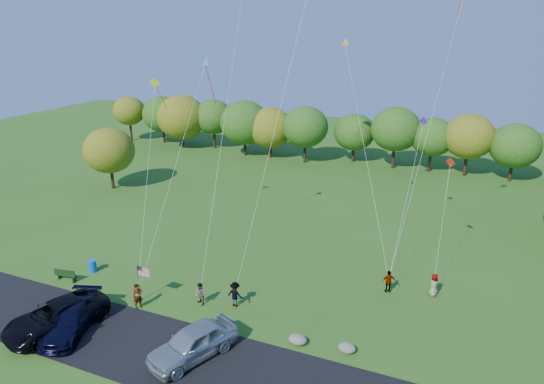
{
  "coord_description": "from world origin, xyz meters",
  "views": [
    {
      "loc": [
        14.98,
        -22.8,
        17.88
      ],
      "look_at": [
        2.71,
        6.0,
        6.84
      ],
      "focal_mm": 32.0,
      "sensor_mm": 36.0,
      "label": 1
    }
  ],
  "objects_px": {
    "flyer_b": "(200,294)",
    "trash_barrel": "(92,266)",
    "minivan_silver": "(193,342)",
    "park_bench": "(66,275)",
    "flyer_a": "(138,296)",
    "flyer_c": "(235,294)",
    "minivan_dark": "(56,316)",
    "minivan_navy": "(70,319)",
    "flyer_e": "(434,285)",
    "flyer_d": "(389,281)"
  },
  "relations": [
    {
      "from": "park_bench",
      "to": "minivan_silver",
      "type": "bearing_deg",
      "value": -25.35
    },
    {
      "from": "flyer_b",
      "to": "park_bench",
      "type": "distance_m",
      "value": 10.74
    },
    {
      "from": "minivan_navy",
      "to": "minivan_silver",
      "type": "xyz_separation_m",
      "value": [
        8.16,
        0.8,
        0.12
      ]
    },
    {
      "from": "minivan_silver",
      "to": "flyer_d",
      "type": "xyz_separation_m",
      "value": [
        8.79,
        11.33,
        -0.15
      ]
    },
    {
      "from": "minivan_navy",
      "to": "flyer_d",
      "type": "xyz_separation_m",
      "value": [
        16.96,
        12.13,
        -0.03
      ]
    },
    {
      "from": "flyer_b",
      "to": "flyer_d",
      "type": "distance_m",
      "value": 12.98
    },
    {
      "from": "minivan_dark",
      "to": "flyer_a",
      "type": "xyz_separation_m",
      "value": [
        3.07,
        3.88,
        -0.05
      ]
    },
    {
      "from": "minivan_dark",
      "to": "minivan_navy",
      "type": "relative_size",
      "value": 1.14
    },
    {
      "from": "minivan_navy",
      "to": "trash_barrel",
      "type": "relative_size",
      "value": 5.97
    },
    {
      "from": "flyer_a",
      "to": "flyer_b",
      "type": "distance_m",
      "value": 4.07
    },
    {
      "from": "trash_barrel",
      "to": "flyer_c",
      "type": "bearing_deg",
      "value": 0.17
    },
    {
      "from": "minivan_silver",
      "to": "flyer_c",
      "type": "relative_size",
      "value": 3.07
    },
    {
      "from": "minivan_dark",
      "to": "park_bench",
      "type": "height_order",
      "value": "minivan_dark"
    },
    {
      "from": "minivan_silver",
      "to": "park_bench",
      "type": "distance_m",
      "value": 13.62
    },
    {
      "from": "minivan_silver",
      "to": "flyer_a",
      "type": "relative_size",
      "value": 3.07
    },
    {
      "from": "minivan_silver",
      "to": "flyer_c",
      "type": "bearing_deg",
      "value": 114.92
    },
    {
      "from": "minivan_dark",
      "to": "minivan_navy",
      "type": "height_order",
      "value": "minivan_dark"
    },
    {
      "from": "flyer_a",
      "to": "flyer_d",
      "type": "height_order",
      "value": "flyer_a"
    },
    {
      "from": "minivan_navy",
      "to": "flyer_e",
      "type": "bearing_deg",
      "value": 13.86
    },
    {
      "from": "flyer_c",
      "to": "flyer_d",
      "type": "xyz_separation_m",
      "value": [
        9.02,
        5.75,
        -0.05
      ]
    },
    {
      "from": "minivan_dark",
      "to": "flyer_b",
      "type": "relative_size",
      "value": 3.94
    },
    {
      "from": "flyer_d",
      "to": "minivan_navy",
      "type": "bearing_deg",
      "value": 9.23
    },
    {
      "from": "flyer_e",
      "to": "trash_barrel",
      "type": "distance_m",
      "value": 24.91
    },
    {
      "from": "minivan_navy",
      "to": "trash_barrel",
      "type": "xyz_separation_m",
      "value": [
        -4.15,
        6.34,
        -0.39
      ]
    },
    {
      "from": "minivan_navy",
      "to": "trash_barrel",
      "type": "bearing_deg",
      "value": 104.16
    },
    {
      "from": "flyer_d",
      "to": "minivan_dark",
      "type": "bearing_deg",
      "value": 8.28
    },
    {
      "from": "flyer_b",
      "to": "trash_barrel",
      "type": "relative_size",
      "value": 1.72
    },
    {
      "from": "minivan_navy",
      "to": "minivan_dark",
      "type": "bearing_deg",
      "value": 173.92
    },
    {
      "from": "minivan_navy",
      "to": "flyer_d",
      "type": "relative_size",
      "value": 3.31
    },
    {
      "from": "minivan_dark",
      "to": "flyer_d",
      "type": "distance_m",
      "value": 21.72
    },
    {
      "from": "minivan_dark",
      "to": "flyer_d",
      "type": "xyz_separation_m",
      "value": [
        17.87,
        12.34,
        -0.1
      ]
    },
    {
      "from": "minivan_navy",
      "to": "trash_barrel",
      "type": "distance_m",
      "value": 7.58
    },
    {
      "from": "minivan_navy",
      "to": "minivan_silver",
      "type": "bearing_deg",
      "value": -13.43
    },
    {
      "from": "flyer_a",
      "to": "flyer_c",
      "type": "height_order",
      "value": "flyer_c"
    },
    {
      "from": "minivan_dark",
      "to": "flyer_c",
      "type": "height_order",
      "value": "minivan_dark"
    },
    {
      "from": "flyer_d",
      "to": "flyer_e",
      "type": "relative_size",
      "value": 1.0
    },
    {
      "from": "flyer_b",
      "to": "flyer_d",
      "type": "bearing_deg",
      "value": 57.15
    },
    {
      "from": "flyer_d",
      "to": "trash_barrel",
      "type": "distance_m",
      "value": 21.89
    },
    {
      "from": "flyer_a",
      "to": "flyer_b",
      "type": "xyz_separation_m",
      "value": [
        3.58,
        1.95,
        -0.08
      ]
    },
    {
      "from": "flyer_a",
      "to": "flyer_c",
      "type": "relative_size",
      "value": 1.0
    },
    {
      "from": "flyer_d",
      "to": "trash_barrel",
      "type": "relative_size",
      "value": 1.8
    },
    {
      "from": "minivan_dark",
      "to": "park_bench",
      "type": "relative_size",
      "value": 3.74
    },
    {
      "from": "flyer_b",
      "to": "flyer_e",
      "type": "distance_m",
      "value": 15.9
    },
    {
      "from": "park_bench",
      "to": "trash_barrel",
      "type": "xyz_separation_m",
      "value": [
        0.8,
        1.85,
        -0.04
      ]
    },
    {
      "from": "flyer_c",
      "to": "flyer_e",
      "type": "distance_m",
      "value": 13.6
    },
    {
      "from": "minivan_dark",
      "to": "trash_barrel",
      "type": "relative_size",
      "value": 6.8
    },
    {
      "from": "flyer_b",
      "to": "flyer_c",
      "type": "distance_m",
      "value": 2.33
    },
    {
      "from": "minivan_dark",
      "to": "minivan_silver",
      "type": "xyz_separation_m",
      "value": [
        9.08,
        1.01,
        0.05
      ]
    },
    {
      "from": "flyer_a",
      "to": "flyer_d",
      "type": "xyz_separation_m",
      "value": [
        14.8,
        8.46,
        -0.05
      ]
    },
    {
      "from": "flyer_a",
      "to": "minivan_dark",
      "type": "bearing_deg",
      "value": 178.82
    }
  ]
}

